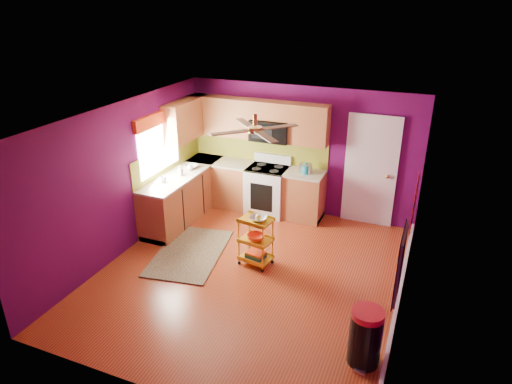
% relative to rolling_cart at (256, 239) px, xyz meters
% --- Properties ---
extents(ground, '(5.00, 5.00, 0.00)m').
position_rel_rolling_cart_xyz_m(ground, '(0.03, -0.31, -0.46)').
color(ground, maroon).
rests_on(ground, ground).
extents(room_envelope, '(4.54, 5.04, 2.52)m').
position_rel_rolling_cart_xyz_m(room_envelope, '(0.06, -0.31, 1.17)').
color(room_envelope, '#55094A').
rests_on(room_envelope, ground).
extents(lower_cabinets, '(2.81, 2.31, 0.94)m').
position_rel_rolling_cart_xyz_m(lower_cabinets, '(-1.32, 1.51, -0.03)').
color(lower_cabinets, brown).
rests_on(lower_cabinets, ground).
extents(electric_range, '(0.76, 0.66, 1.13)m').
position_rel_rolling_cart_xyz_m(electric_range, '(-0.52, 1.86, 0.02)').
color(electric_range, white).
rests_on(electric_range, ground).
extents(upper_cabinetry, '(2.80, 2.30, 1.26)m').
position_rel_rolling_cart_xyz_m(upper_cabinetry, '(-1.21, 1.86, 1.34)').
color(upper_cabinetry, brown).
rests_on(upper_cabinetry, ground).
extents(left_window, '(0.08, 1.35, 1.08)m').
position_rel_rolling_cart_xyz_m(left_window, '(-2.19, 0.74, 1.28)').
color(left_window, white).
rests_on(left_window, ground).
extents(panel_door, '(0.95, 0.11, 2.15)m').
position_rel_rolling_cart_xyz_m(panel_door, '(1.38, 2.16, 0.56)').
color(panel_door, white).
rests_on(panel_door, ground).
extents(right_wall_art, '(0.04, 2.74, 1.04)m').
position_rel_rolling_cart_xyz_m(right_wall_art, '(2.26, -0.65, 0.98)').
color(right_wall_art, black).
rests_on(right_wall_art, ground).
extents(ceiling_fan, '(1.01, 1.01, 0.26)m').
position_rel_rolling_cart_xyz_m(ceiling_fan, '(0.03, -0.11, 1.83)').
color(ceiling_fan, '#BF8C3F').
rests_on(ceiling_fan, ground).
extents(shag_rug, '(1.32, 1.86, 0.02)m').
position_rel_rolling_cart_xyz_m(shag_rug, '(-1.16, -0.13, -0.45)').
color(shag_rug, black).
rests_on(shag_rug, ground).
extents(rolling_cart, '(0.55, 0.44, 0.90)m').
position_rel_rolling_cart_xyz_m(rolling_cart, '(0.00, 0.00, 0.00)').
color(rolling_cart, gold).
rests_on(rolling_cart, ground).
extents(trash_can, '(0.44, 0.45, 0.73)m').
position_rel_rolling_cart_xyz_m(trash_can, '(1.99, -1.49, -0.09)').
color(trash_can, black).
rests_on(trash_can, ground).
extents(teal_kettle, '(0.18, 0.18, 0.21)m').
position_rel_rolling_cart_xyz_m(teal_kettle, '(0.24, 1.87, 0.56)').
color(teal_kettle, teal).
rests_on(teal_kettle, lower_cabinets).
extents(toaster, '(0.22, 0.15, 0.18)m').
position_rel_rolling_cart_xyz_m(toaster, '(0.22, 1.89, 0.57)').
color(toaster, beige).
rests_on(toaster, lower_cabinets).
extents(soap_bottle_a, '(0.08, 0.09, 0.19)m').
position_rel_rolling_cart_xyz_m(soap_bottle_a, '(-1.88, 0.88, 0.57)').
color(soap_bottle_a, '#EA3F72').
rests_on(soap_bottle_a, lower_cabinets).
extents(soap_bottle_b, '(0.12, 0.12, 0.16)m').
position_rel_rolling_cart_xyz_m(soap_bottle_b, '(-1.84, 1.18, 0.56)').
color(soap_bottle_b, white).
rests_on(soap_bottle_b, lower_cabinets).
extents(counter_dish, '(0.25, 0.25, 0.06)m').
position_rel_rolling_cart_xyz_m(counter_dish, '(-1.88, 1.29, 0.51)').
color(counter_dish, white).
rests_on(counter_dish, lower_cabinets).
extents(counter_cup, '(0.13, 0.13, 0.10)m').
position_rel_rolling_cart_xyz_m(counter_cup, '(-1.99, 0.47, 0.53)').
color(counter_cup, white).
rests_on(counter_cup, lower_cabinets).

